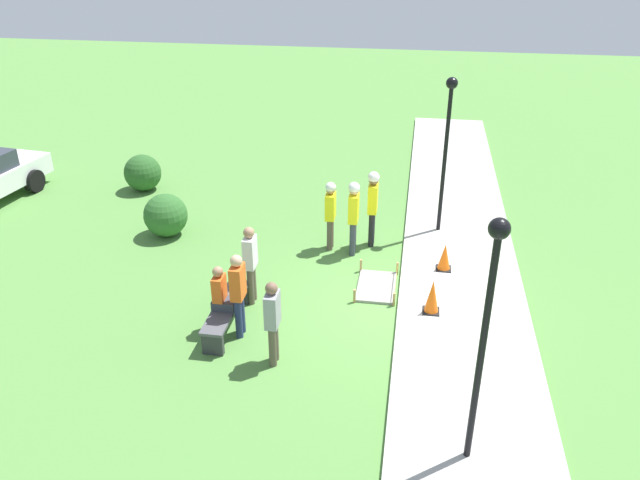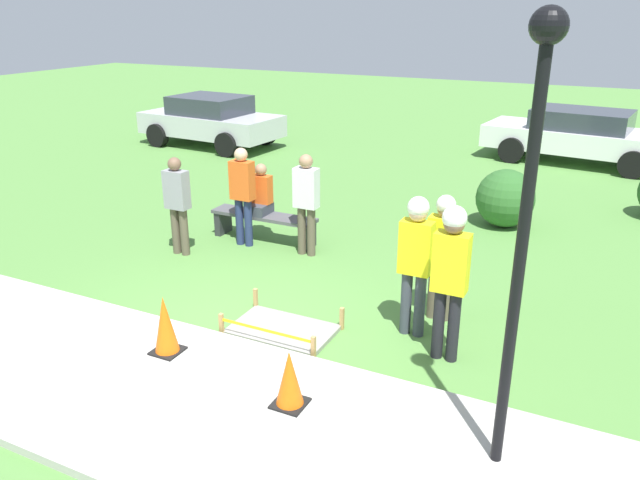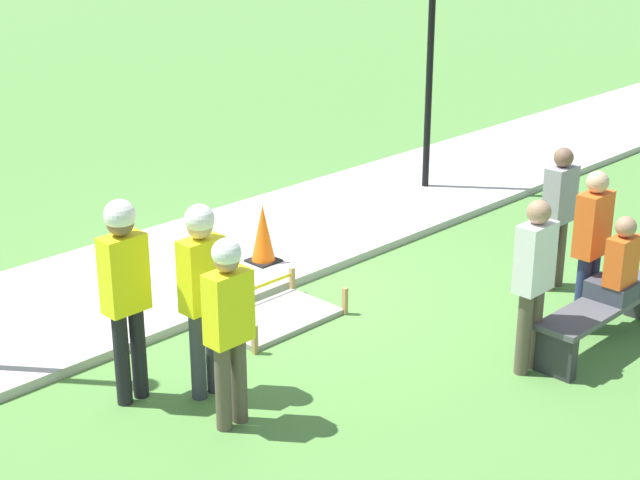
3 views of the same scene
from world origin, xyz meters
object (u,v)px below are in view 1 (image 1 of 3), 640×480
worker_assistant (330,210)px  worker_supervisor (354,211)px  bystander_in_white_shirt (273,319)px  lamppost_far (487,311)px  bystander_in_orange_shirt (238,291)px  traffic_cone_far_patch (445,257)px  lamppost_near (447,134)px  worker_trainee (373,201)px  bystander_in_gray_shirt (250,260)px  park_bench (226,311)px  traffic_cone_near_patch (432,296)px  person_seated_on_bench (221,292)px

worker_assistant → worker_supervisor: bearing=-108.1°
bystander_in_white_shirt → lamppost_far: (-1.81, -3.35, 1.69)m
bystander_in_orange_shirt → lamppost_far: lamppost_far is taller
traffic_cone_far_patch → lamppost_near: (2.09, 0.11, 2.24)m
worker_trainee → bystander_in_gray_shirt: 3.76m
park_bench → worker_supervisor: bearing=-31.2°
worker_assistant → lamppost_far: (-6.40, -3.00, 1.61)m
park_bench → bystander_in_white_shirt: 1.61m
traffic_cone_near_patch → person_seated_on_bench: person_seated_on_bench is taller
worker_assistant → bystander_in_gray_shirt: size_ratio=1.00×
park_bench → bystander_in_gray_shirt: bystander_in_gray_shirt is taller
worker_trainee → bystander_in_orange_shirt: worker_trainee is taller
park_bench → bystander_in_orange_shirt: size_ratio=1.13×
traffic_cone_far_patch → bystander_in_orange_shirt: 5.00m
worker_assistant → bystander_in_white_shirt: 4.60m
traffic_cone_far_patch → bystander_in_white_shirt: (-3.80, 3.08, 0.54)m
park_bench → lamppost_far: 5.76m
traffic_cone_near_patch → bystander_in_white_shirt: bystander_in_white_shirt is taller
traffic_cone_far_patch → worker_supervisor: size_ratio=0.34×
traffic_cone_far_patch → park_bench: 5.12m
person_seated_on_bench → worker_assistant: 4.04m
worker_trainee → bystander_in_orange_shirt: (-4.20, 2.16, -0.19)m
bystander_in_gray_shirt → lamppost_near: lamppost_near is taller
park_bench → worker_assistant: size_ratio=1.14×
worker_assistant → lamppost_far: bearing=-154.9°
lamppost_near → lamppost_far: 7.70m
park_bench → worker_trainee: worker_trainee is taller
worker_trainee → bystander_in_gray_shirt: size_ratio=1.11×
traffic_cone_far_patch → lamppost_far: size_ratio=0.16×
person_seated_on_bench → worker_assistant: worker_assistant is taller
traffic_cone_near_patch → lamppost_far: bearing=-171.8°
worker_supervisor → bystander_in_gray_shirt: bearing=143.4°
person_seated_on_bench → lamppost_near: (5.02, -4.19, 1.80)m
traffic_cone_near_patch → bystander_in_white_shirt: bearing=125.3°
park_bench → worker_assistant: 4.01m
worker_assistant → bystander_in_orange_shirt: bystander_in_orange_shirt is taller
worker_assistant → lamppost_near: 3.34m
traffic_cone_far_patch → bystander_in_white_shirt: size_ratio=0.38×
person_seated_on_bench → worker_assistant: (3.72, -1.57, 0.18)m
traffic_cone_far_patch → bystander_in_gray_shirt: size_ratio=0.36×
person_seated_on_bench → bystander_in_gray_shirt: bearing=-15.9°
bystander_in_white_shirt → lamppost_far: size_ratio=0.43×
worker_supervisor → lamppost_near: size_ratio=0.47×
lamppost_far → bystander_in_gray_shirt: bearing=48.7°
person_seated_on_bench → bystander_in_white_shirt: size_ratio=0.53×
worker_supervisor → lamppost_far: lamppost_far is taller
traffic_cone_near_patch → worker_trainee: bearing=26.5°
lamppost_near → worker_assistant: bearing=116.3°
park_bench → worker_assistant: worker_assistant is taller
worker_trainee → bystander_in_gray_shirt: (-3.01, 2.24, -0.19)m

